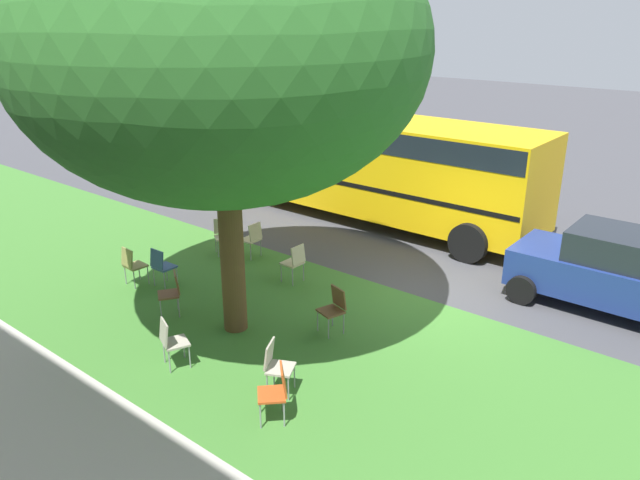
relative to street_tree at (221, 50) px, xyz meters
name	(u,v)px	position (x,y,z in m)	size (l,w,h in m)	color
ground	(425,294)	(-2.05, -3.55, -5.05)	(80.00, 80.00, 0.00)	#424247
grass_verge	(333,356)	(-2.05, -0.35, -5.05)	(48.00, 6.00, 0.01)	#3D752D
street_tree	(221,50)	(0.00, 0.00, 0.00)	(6.78, 6.78, 7.57)	brown
chair_0	(276,364)	(-2.01, 1.04, -4.53)	(0.56, 0.55, 0.88)	#ADA393
chair_1	(171,339)	(-0.15, 1.60, -4.53)	(0.54, 0.55, 0.88)	#ADA393
chair_2	(295,260)	(0.49, -2.26, -4.53)	(0.43, 0.43, 0.88)	beige
chair_3	(276,389)	(-2.48, 1.55, -4.53)	(0.59, 0.59, 0.88)	#C64C1E
chair_4	(334,306)	(-1.53, -1.05, -4.53)	(0.52, 0.52, 0.88)	brown
chair_5	(223,233)	(2.99, -2.47, -4.53)	(0.58, 0.57, 0.88)	beige
chair_6	(132,263)	(3.12, 0.06, -4.53)	(0.45, 0.45, 0.88)	olive
chair_7	(161,265)	(2.57, -0.29, -4.53)	(0.42, 0.43, 0.88)	#335184
chair_8	(252,237)	(2.24, -2.72, -4.53)	(0.43, 0.43, 0.88)	beige
chair_9	(172,290)	(1.37, 0.38, -4.53)	(0.58, 0.58, 0.88)	brown
parked_car	(612,270)	(-5.24, -5.25, -4.21)	(3.70, 1.92, 1.65)	navy
school_bus	(362,156)	(2.05, -7.00, -3.29)	(10.40, 2.80, 2.88)	yellow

